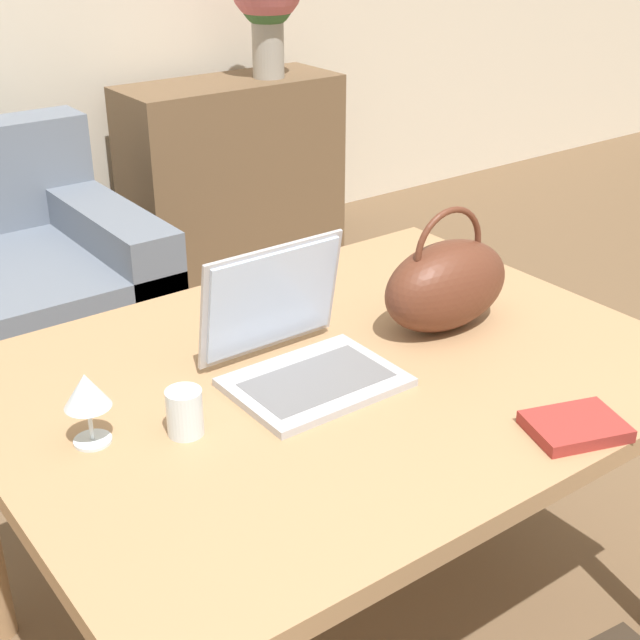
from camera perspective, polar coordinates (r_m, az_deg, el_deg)
The scene contains 7 objects.
dining_table at distance 1.85m, azimuth 0.91°, elevation -5.06°, with size 1.38×1.05×0.72m.
sideboard at distance 4.17m, azimuth -5.59°, elevation 9.39°, with size 1.00×0.40×0.83m.
laptop at distance 1.77m, azimuth -1.64°, elevation -1.44°, with size 0.32×0.30×0.25m.
drinking_glass at distance 1.60m, azimuth -8.65°, elevation -5.86°, with size 0.07×0.07×0.09m.
wine_glass at distance 1.59m, azimuth -14.72°, elevation -4.58°, with size 0.08×0.08×0.14m.
handbag at distance 1.96m, azimuth 8.08°, elevation 2.30°, with size 0.32×0.17×0.28m.
book at distance 1.67m, azimuth 16.02°, elevation -6.57°, with size 0.20×0.17×0.02m.
Camera 1 is at (-1.10, -0.55, 1.61)m, focal length 50.00 mm.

